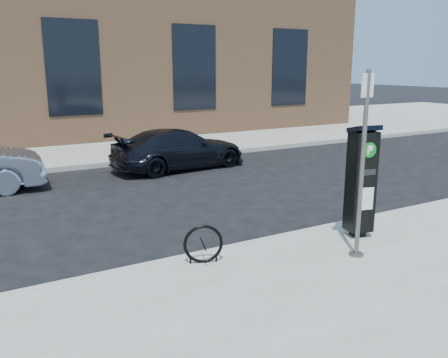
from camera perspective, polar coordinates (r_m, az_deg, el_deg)
ground at (r=8.18m, az=2.61°, el=-8.59°), size 120.00×120.00×0.00m
sidewalk_far at (r=21.01m, az=-18.30°, el=4.56°), size 60.00×12.00×0.15m
curb_near at (r=8.14m, az=2.70°, el=-8.15°), size 60.00×0.12×0.16m
curb_far at (r=15.28m, az=-13.68°, el=1.75°), size 60.00×0.12×0.16m
building at (r=23.77m, az=-20.59°, el=15.21°), size 28.00×10.05×8.25m
parking_kiosk at (r=8.48m, az=16.16°, el=-0.09°), size 0.53×0.49×1.97m
sign_pole at (r=7.47m, az=16.28°, el=1.38°), size 0.25×0.23×2.87m
bike_rack at (r=7.23m, az=-2.51°, el=-7.84°), size 0.59×0.24×0.61m
car_dark at (r=14.52m, az=-5.41°, el=3.64°), size 4.37×2.12×1.22m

